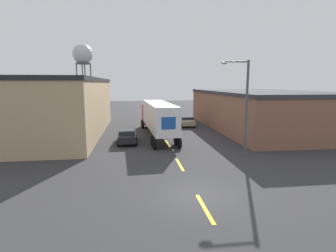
% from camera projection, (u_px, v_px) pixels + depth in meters
% --- Properties ---
extents(ground_plane, '(160.00, 160.00, 0.00)m').
position_uv_depth(ground_plane, '(198.00, 196.00, 14.07)').
color(ground_plane, '#333335').
extents(road_centerline, '(0.20, 17.15, 0.01)m').
position_uv_depth(road_centerline, '(180.00, 164.00, 19.60)').
color(road_centerline, yellow).
rests_on(road_centerline, ground_plane).
extents(warehouse_left, '(9.78, 22.51, 6.63)m').
position_uv_depth(warehouse_left, '(60.00, 107.00, 30.82)').
color(warehouse_left, tan).
rests_on(warehouse_left, ground_plane).
extents(warehouse_right, '(13.08, 24.18, 5.03)m').
position_uv_depth(warehouse_right, '(260.00, 110.00, 35.38)').
color(warehouse_right, brown).
rests_on(warehouse_right, ground_plane).
extents(semi_truck, '(3.38, 14.63, 3.90)m').
position_uv_depth(semi_truck, '(157.00, 116.00, 30.04)').
color(semi_truck, '#B21919').
rests_on(semi_truck, ground_plane).
extents(parked_car_right_far, '(1.98, 4.22, 1.40)m').
position_uv_depth(parked_car_right_far, '(186.00, 121.00, 37.24)').
color(parked_car_right_far, tan).
rests_on(parked_car_right_far, ground_plane).
extents(parked_car_left_far, '(1.98, 4.22, 1.40)m').
position_uv_depth(parked_car_left_far, '(127.00, 136.00, 26.65)').
color(parked_car_left_far, black).
rests_on(parked_car_left_far, ground_plane).
extents(water_tower, '(5.00, 5.00, 15.85)m').
position_uv_depth(water_tower, '(83.00, 55.00, 66.10)').
color(water_tower, '#47474C').
rests_on(water_tower, ground_plane).
extents(street_lamp, '(2.40, 0.32, 7.86)m').
position_uv_depth(street_lamp, '(243.00, 101.00, 21.45)').
color(street_lamp, '#4C4C51').
rests_on(street_lamp, ground_plane).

